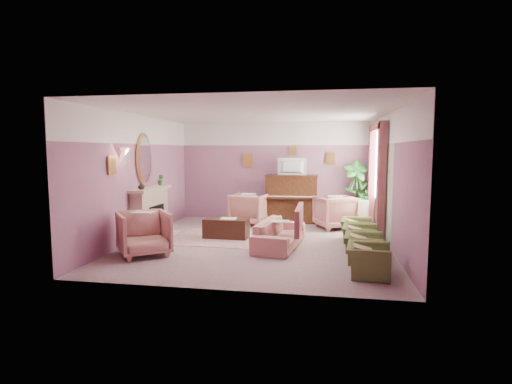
% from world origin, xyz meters
% --- Properties ---
extents(floor, '(5.50, 6.00, 0.01)m').
position_xyz_m(floor, '(0.00, 0.00, 0.00)').
color(floor, gray).
rests_on(floor, ground).
extents(ceiling, '(5.50, 6.00, 0.01)m').
position_xyz_m(ceiling, '(0.00, 0.00, 2.80)').
color(ceiling, white).
rests_on(ceiling, wall_back).
extents(wall_back, '(5.50, 0.02, 2.80)m').
position_xyz_m(wall_back, '(0.00, 3.00, 1.40)').
color(wall_back, slate).
rests_on(wall_back, floor).
extents(wall_front, '(5.50, 0.02, 2.80)m').
position_xyz_m(wall_front, '(0.00, -3.00, 1.40)').
color(wall_front, slate).
rests_on(wall_front, floor).
extents(wall_left, '(0.02, 6.00, 2.80)m').
position_xyz_m(wall_left, '(-2.75, 0.00, 1.40)').
color(wall_left, slate).
rests_on(wall_left, floor).
extents(wall_right, '(0.02, 6.00, 2.80)m').
position_xyz_m(wall_right, '(2.75, 0.00, 1.40)').
color(wall_right, slate).
rests_on(wall_right, floor).
extents(picture_rail_band, '(5.50, 0.01, 0.65)m').
position_xyz_m(picture_rail_band, '(0.00, 2.99, 2.47)').
color(picture_rail_band, white).
rests_on(picture_rail_band, wall_back).
extents(stripe_panel, '(0.01, 3.00, 2.15)m').
position_xyz_m(stripe_panel, '(2.73, 1.30, 1.07)').
color(stripe_panel, '#AFBB9B').
rests_on(stripe_panel, wall_right).
extents(fireplace_surround, '(0.30, 1.40, 1.10)m').
position_xyz_m(fireplace_surround, '(-2.59, 0.20, 0.55)').
color(fireplace_surround, tan).
rests_on(fireplace_surround, floor).
extents(fireplace_inset, '(0.18, 0.72, 0.68)m').
position_xyz_m(fireplace_inset, '(-2.49, 0.20, 0.40)').
color(fireplace_inset, black).
rests_on(fireplace_inset, floor).
extents(fire_ember, '(0.06, 0.54, 0.10)m').
position_xyz_m(fire_ember, '(-2.45, 0.20, 0.22)').
color(fire_ember, orange).
rests_on(fire_ember, floor).
extents(mantel_shelf, '(0.40, 1.55, 0.07)m').
position_xyz_m(mantel_shelf, '(-2.56, 0.20, 1.12)').
color(mantel_shelf, tan).
rests_on(mantel_shelf, fireplace_surround).
extents(hearth, '(0.55, 1.50, 0.02)m').
position_xyz_m(hearth, '(-2.39, 0.20, 0.01)').
color(hearth, tan).
rests_on(hearth, floor).
extents(mirror_frame, '(0.04, 0.72, 1.20)m').
position_xyz_m(mirror_frame, '(-2.70, 0.20, 1.80)').
color(mirror_frame, '#B88744').
rests_on(mirror_frame, wall_left).
extents(mirror_glass, '(0.01, 0.60, 1.06)m').
position_xyz_m(mirror_glass, '(-2.67, 0.20, 1.80)').
color(mirror_glass, white).
rests_on(mirror_glass, wall_left).
extents(sconce_shade, '(0.20, 0.20, 0.16)m').
position_xyz_m(sconce_shade, '(-2.62, -0.85, 1.98)').
color(sconce_shade, '#FF9C7B').
rests_on(sconce_shade, wall_left).
extents(piano, '(1.40, 0.60, 1.30)m').
position_xyz_m(piano, '(0.50, 2.68, 0.65)').
color(piano, '#391E0F').
rests_on(piano, floor).
extents(piano_keyshelf, '(1.30, 0.12, 0.06)m').
position_xyz_m(piano_keyshelf, '(0.50, 2.33, 0.72)').
color(piano_keyshelf, '#391E0F').
rests_on(piano_keyshelf, piano).
extents(piano_keys, '(1.20, 0.08, 0.02)m').
position_xyz_m(piano_keys, '(0.50, 2.33, 0.76)').
color(piano_keys, '#F0E2C8').
rests_on(piano_keys, piano).
extents(piano_top, '(1.45, 0.65, 0.04)m').
position_xyz_m(piano_top, '(0.50, 2.68, 1.31)').
color(piano_top, '#391E0F').
rests_on(piano_top, piano).
extents(television, '(0.80, 0.12, 0.48)m').
position_xyz_m(television, '(0.50, 2.63, 1.60)').
color(television, black).
rests_on(television, piano).
extents(print_back_left, '(0.30, 0.03, 0.38)m').
position_xyz_m(print_back_left, '(-0.80, 2.96, 1.72)').
color(print_back_left, '#B88744').
rests_on(print_back_left, wall_back).
extents(print_back_right, '(0.26, 0.03, 0.34)m').
position_xyz_m(print_back_right, '(1.55, 2.96, 1.78)').
color(print_back_right, '#B88744').
rests_on(print_back_right, wall_back).
extents(print_back_mid, '(0.22, 0.03, 0.26)m').
position_xyz_m(print_back_mid, '(0.50, 2.96, 2.00)').
color(print_back_mid, '#B88744').
rests_on(print_back_mid, wall_back).
extents(print_left_wall, '(0.03, 0.28, 0.36)m').
position_xyz_m(print_left_wall, '(-2.71, -1.20, 1.72)').
color(print_left_wall, '#B88744').
rests_on(print_left_wall, wall_left).
extents(window_blind, '(0.03, 1.40, 1.80)m').
position_xyz_m(window_blind, '(2.70, 1.55, 1.70)').
color(window_blind, silver).
rests_on(window_blind, wall_right).
extents(curtain_left, '(0.16, 0.34, 2.60)m').
position_xyz_m(curtain_left, '(2.62, 0.63, 1.30)').
color(curtain_left, brown).
rests_on(curtain_left, floor).
extents(curtain_right, '(0.16, 0.34, 2.60)m').
position_xyz_m(curtain_right, '(2.62, 2.47, 1.30)').
color(curtain_right, brown).
rests_on(curtain_right, floor).
extents(pelmet, '(0.16, 2.20, 0.16)m').
position_xyz_m(pelmet, '(2.62, 1.55, 2.56)').
color(pelmet, brown).
rests_on(pelmet, wall_right).
extents(mantel_plant, '(0.16, 0.16, 0.28)m').
position_xyz_m(mantel_plant, '(-2.55, 0.75, 1.29)').
color(mantel_plant, '#267026').
rests_on(mantel_plant, mantel_shelf).
extents(mantel_vase, '(0.16, 0.16, 0.16)m').
position_xyz_m(mantel_vase, '(-2.55, -0.30, 1.23)').
color(mantel_vase, white).
rests_on(mantel_vase, mantel_shelf).
extents(area_rug, '(2.59, 1.92, 0.01)m').
position_xyz_m(area_rug, '(-0.74, 0.31, 0.01)').
color(area_rug, '#AD7B78').
rests_on(area_rug, floor).
extents(coffee_table, '(1.02, 0.53, 0.45)m').
position_xyz_m(coffee_table, '(-0.81, 0.36, 0.23)').
color(coffee_table, black).
rests_on(coffee_table, floor).
extents(table_paper, '(0.35, 0.28, 0.01)m').
position_xyz_m(table_paper, '(-0.76, 0.36, 0.46)').
color(table_paper, silver).
rests_on(table_paper, coffee_table).
extents(sofa, '(0.63, 1.90, 0.77)m').
position_xyz_m(sofa, '(0.49, -0.28, 0.38)').
color(sofa, tan).
rests_on(sofa, floor).
extents(sofa_throw, '(0.10, 1.44, 0.53)m').
position_xyz_m(sofa_throw, '(0.89, -0.28, 0.60)').
color(sofa_throw, brown).
rests_on(sofa_throw, sofa).
extents(floral_armchair_left, '(0.90, 0.90, 0.94)m').
position_xyz_m(floral_armchair_left, '(-0.62, 2.11, 0.47)').
color(floral_armchair_left, tan).
rests_on(floral_armchair_left, floor).
extents(floral_armchair_right, '(0.90, 0.90, 0.94)m').
position_xyz_m(floral_armchair_right, '(1.68, 1.94, 0.47)').
color(floral_armchair_right, tan).
rests_on(floral_armchair_right, floor).
extents(floral_armchair_front, '(0.90, 0.90, 0.94)m').
position_xyz_m(floral_armchair_front, '(-2.00, -1.38, 0.47)').
color(floral_armchair_front, tan).
rests_on(floral_armchair_front, floor).
extents(olive_chair_a, '(0.55, 0.78, 0.67)m').
position_xyz_m(olive_chair_a, '(2.11, -1.96, 0.34)').
color(olive_chair_a, '#55652F').
rests_on(olive_chair_a, floor).
extents(olive_chair_b, '(0.55, 0.78, 0.67)m').
position_xyz_m(olive_chair_b, '(2.11, -1.14, 0.34)').
color(olive_chair_b, '#55652F').
rests_on(olive_chair_b, floor).
extents(olive_chair_c, '(0.55, 0.78, 0.67)m').
position_xyz_m(olive_chair_c, '(2.11, -0.32, 0.34)').
color(olive_chair_c, '#55652F').
rests_on(olive_chair_c, floor).
extents(olive_chair_d, '(0.55, 0.78, 0.67)m').
position_xyz_m(olive_chair_d, '(2.11, 0.50, 0.34)').
color(olive_chair_d, '#55652F').
rests_on(olive_chair_d, floor).
extents(side_table, '(0.52, 0.52, 0.70)m').
position_xyz_m(side_table, '(2.39, 2.50, 0.35)').
color(side_table, silver).
rests_on(side_table, floor).
extents(side_plant_big, '(0.30, 0.30, 0.34)m').
position_xyz_m(side_plant_big, '(2.39, 2.50, 0.87)').
color(side_plant_big, '#267026').
rests_on(side_plant_big, side_table).
extents(side_plant_small, '(0.16, 0.16, 0.28)m').
position_xyz_m(side_plant_small, '(2.51, 2.40, 0.84)').
color(side_plant_small, '#267026').
rests_on(side_plant_small, side_table).
extents(palm_pot, '(0.34, 0.34, 0.34)m').
position_xyz_m(palm_pot, '(2.25, 2.58, 0.17)').
color(palm_pot, brown).
rests_on(palm_pot, floor).
extents(palm_plant, '(0.76, 0.76, 1.44)m').
position_xyz_m(palm_plant, '(2.25, 2.58, 1.06)').
color(palm_plant, '#267026').
rests_on(palm_plant, palm_pot).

